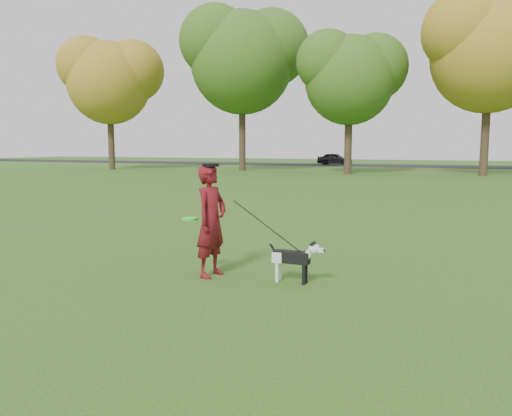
% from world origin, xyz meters
% --- Properties ---
extents(ground, '(120.00, 120.00, 0.00)m').
position_xyz_m(ground, '(0.00, 0.00, 0.00)').
color(ground, '#285116').
rests_on(ground, ground).
extents(road, '(120.00, 7.00, 0.02)m').
position_xyz_m(road, '(0.00, 40.00, 0.01)').
color(road, black).
rests_on(road, ground).
extents(man, '(0.45, 0.61, 1.55)m').
position_xyz_m(man, '(-0.71, -0.43, 0.78)').
color(man, '#60100D').
rests_on(man, ground).
extents(dog, '(0.77, 0.15, 0.58)m').
position_xyz_m(dog, '(0.48, -0.34, 0.36)').
color(dog, black).
rests_on(dog, ground).
extents(car_left, '(3.28, 1.36, 1.11)m').
position_xyz_m(car_left, '(-8.09, 40.00, 0.57)').
color(car_left, black).
rests_on(car_left, road).
extents(man_held_items, '(1.72, 0.28, 1.17)m').
position_xyz_m(man_held_items, '(0.08, -0.41, 0.75)').
color(man_held_items, '#1FF93A').
rests_on(man_held_items, ground).
extents(tree_row, '(51.74, 8.86, 12.01)m').
position_xyz_m(tree_row, '(-1.43, 26.07, 7.41)').
color(tree_row, '#38281C').
rests_on(tree_row, ground).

